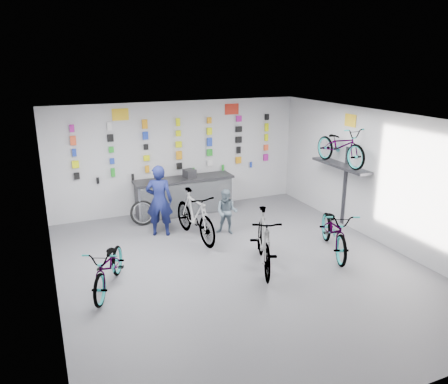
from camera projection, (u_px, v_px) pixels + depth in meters
name	position (u px, v px, depth m)	size (l,w,h in m)	color
floor	(240.00, 267.00, 8.91)	(8.00, 8.00, 0.00)	#4F4F54
ceiling	(242.00, 120.00, 8.03)	(8.00, 8.00, 0.00)	white
wall_back	(178.00, 156.00, 11.98)	(7.00, 7.00, 0.00)	silver
wall_front	(393.00, 295.00, 4.96)	(7.00, 7.00, 0.00)	silver
wall_left	(48.00, 223.00, 7.14)	(8.00, 8.00, 0.00)	silver
wall_right	(381.00, 178.00, 9.80)	(8.00, 8.00, 0.00)	silver
counter	(185.00, 196.00, 11.87)	(2.70, 0.66, 1.00)	black
merch_wall	(180.00, 146.00, 11.85)	(5.55, 0.08, 1.57)	black
wall_bracket	(341.00, 169.00, 10.80)	(0.39, 1.90, 2.00)	#333338
sign_left	(120.00, 115.00, 11.03)	(0.42, 0.02, 0.30)	gold
sign_right	(232.00, 109.00, 12.21)	(0.42, 0.02, 0.30)	red
sign_side	(350.00, 120.00, 10.51)	(0.02, 0.40, 0.30)	gold
bike_left	(109.00, 266.00, 7.94)	(0.60, 1.73, 0.91)	gray
bike_center	(264.00, 241.00, 8.73)	(0.56, 1.97, 1.18)	gray
bike_right	(334.00, 230.00, 9.45)	(0.69, 1.97, 1.04)	gray
bike_service	(195.00, 215.00, 10.16)	(0.55, 1.94, 1.17)	gray
bike_wall	(341.00, 146.00, 10.60)	(0.63, 1.80, 0.95)	gray
clerk	(159.00, 201.00, 10.30)	(0.63, 0.41, 1.73)	#111747
customer	(227.00, 212.00, 10.46)	(0.54, 0.42, 1.11)	slate
spare_wheel	(143.00, 213.00, 11.13)	(0.66, 0.29, 0.64)	black
register	(190.00, 173.00, 11.76)	(0.28, 0.30, 0.22)	black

